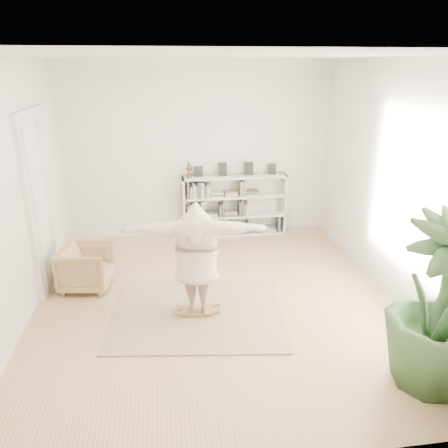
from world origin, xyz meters
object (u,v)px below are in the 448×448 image
(bookshelf, at_px, (234,206))
(houseplant, at_px, (441,305))
(person, at_px, (197,256))
(armchair, at_px, (87,267))
(rocker_board, at_px, (198,310))

(bookshelf, height_order, houseplant, houseplant)
(bookshelf, height_order, person, person)
(armchair, xyz_separation_m, rocker_board, (1.73, -1.09, -0.30))
(bookshelf, height_order, rocker_board, bookshelf)
(armchair, relative_size, houseplant, 0.39)
(bookshelf, relative_size, rocker_board, 4.58)
(bookshelf, relative_size, person, 1.07)
(armchair, distance_m, houseplant, 5.21)
(bookshelf, height_order, armchair, bookshelf)
(armchair, height_order, rocker_board, armchair)
(armchair, bearing_deg, person, -113.95)
(person, bearing_deg, houseplant, 151.06)
(person, relative_size, houseplant, 1.01)
(armchair, xyz_separation_m, houseplant, (4.27, -2.92, 0.65))
(rocker_board, height_order, person, person)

